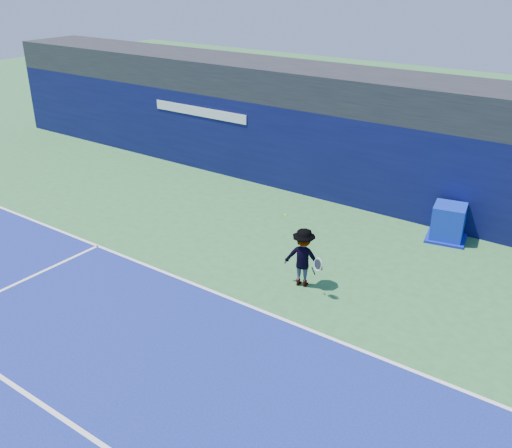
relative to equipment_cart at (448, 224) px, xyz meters
name	(u,v)px	position (x,y,z in m)	size (l,w,h in m)	color
ground	(144,362)	(-3.11, -9.45, -0.49)	(80.00, 80.00, 0.00)	#327037
baseline	(233,299)	(-3.11, -6.45, -0.48)	(24.00, 0.10, 0.01)	white
service_line	(63,419)	(-3.11, -11.45, -0.48)	(24.00, 0.10, 0.01)	white
stadium_band	(389,95)	(-3.11, 2.05, 3.11)	(36.00, 3.00, 1.20)	black
back_wall_assembly	(370,163)	(-3.12, 1.05, 1.01)	(36.00, 1.03, 3.00)	#0A0D39
equipment_cart	(448,224)	(0.00, 0.00, 0.00)	(1.32, 1.32, 1.08)	#0C23B1
tennis_player	(303,257)	(-2.10, -4.82, 0.29)	(1.30, 0.82, 1.56)	white
tennis_ball	(285,215)	(-3.50, -3.52, 0.64)	(0.06, 0.06, 0.06)	#CDF71B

